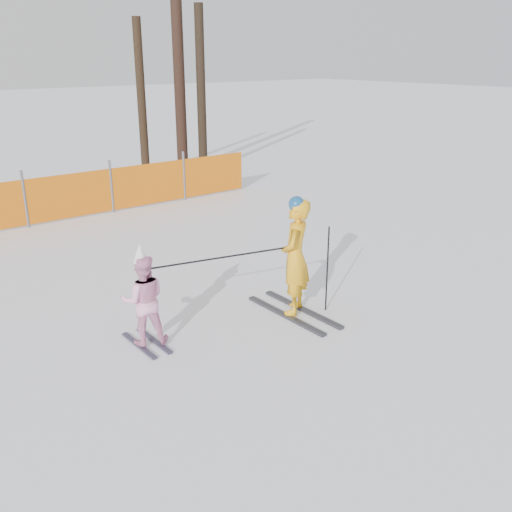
{
  "coord_description": "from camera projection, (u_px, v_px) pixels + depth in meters",
  "views": [
    {
      "loc": [
        -4.51,
        -5.19,
        3.58
      ],
      "look_at": [
        0.0,
        0.5,
        1.0
      ],
      "focal_mm": 40.0,
      "sensor_mm": 36.0,
      "label": 1
    }
  ],
  "objects": [
    {
      "name": "adult",
      "position": [
        295.0,
        257.0,
        8.03
      ],
      "size": [
        0.73,
        1.6,
        1.75
      ],
      "color": "black",
      "rests_on": "ground"
    },
    {
      "name": "tree_trunks",
      "position": [
        177.0,
        77.0,
        17.18
      ],
      "size": [
        1.96,
        0.9,
        6.68
      ],
      "color": "black",
      "rests_on": "ground"
    },
    {
      "name": "ground",
      "position": [
        279.0,
        336.0,
        7.67
      ],
      "size": [
        120.0,
        120.0,
        0.0
      ],
      "primitive_type": "plane",
      "color": "white",
      "rests_on": "ground"
    },
    {
      "name": "ski_poles",
      "position": [
        267.0,
        262.0,
        7.81
      ],
      "size": [
        2.48,
        0.7,
        1.29
      ],
      "color": "black",
      "rests_on": "ground"
    },
    {
      "name": "child",
      "position": [
        143.0,
        299.0,
        7.23
      ],
      "size": [
        0.71,
        0.86,
        1.39
      ],
      "color": "black",
      "rests_on": "ground"
    }
  ]
}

